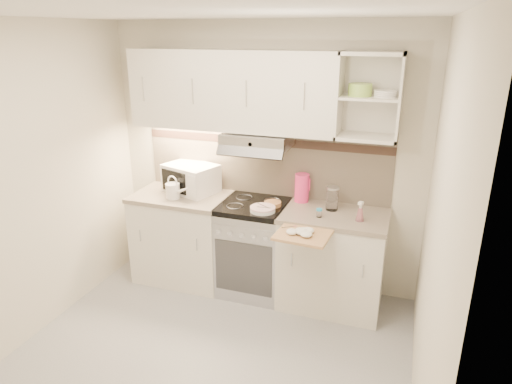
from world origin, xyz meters
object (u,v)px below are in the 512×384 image
plate_stack (263,209)px  spray_bottle (360,213)px  electric_range (254,247)px  pink_pitcher (302,188)px  glass_jar (332,198)px  microwave (191,178)px  watering_can (174,190)px  cutting_board (303,234)px

plate_stack → spray_bottle: bearing=4.4°
electric_range → spray_bottle: size_ratio=4.88×
plate_stack → electric_range: bearing=131.1°
pink_pitcher → glass_jar: pink_pitcher is taller
plate_stack → pink_pitcher: size_ratio=0.85×
microwave → pink_pitcher: 1.10m
microwave → glass_jar: 1.40m
plate_stack → microwave: bearing=161.8°
pink_pitcher → spray_bottle: pink_pitcher is taller
plate_stack → pink_pitcher: pink_pitcher is taller
watering_can → plate_stack: watering_can is taller
microwave → spray_bottle: bearing=11.0°
plate_stack → spray_bottle: spray_bottle is taller
glass_jar → spray_bottle: size_ratio=1.16×
spray_bottle → pink_pitcher: bearing=168.3°
spray_bottle → cutting_board: spray_bottle is taller
watering_can → pink_pitcher: (1.16, 0.32, 0.05)m
electric_range → watering_can: bearing=-171.4°
electric_range → watering_can: watering_can is taller
plate_stack → cutting_board: size_ratio=0.54×
watering_can → pink_pitcher: 1.21m
watering_can → pink_pitcher: size_ratio=0.99×
electric_range → glass_jar: 0.90m
microwave → spray_bottle: 1.68m
spray_bottle → electric_range: bearing=-170.0°
watering_can → plate_stack: size_ratio=1.16×
cutting_board → watering_can: bearing=170.1°
pink_pitcher → glass_jar: bearing=-40.8°
plate_stack → pink_pitcher: 0.46m
watering_can → spray_bottle: bearing=14.2°
electric_range → watering_can: 0.94m
electric_range → plate_stack: 0.51m
microwave → watering_can: bearing=-88.6°
spray_bottle → microwave: bearing=-171.6°
plate_stack → spray_bottle: size_ratio=1.22×
electric_range → glass_jar: bearing=6.3°
microwave → glass_jar: size_ratio=2.66×
glass_jar → cutting_board: size_ratio=0.51×
spray_bottle → cutting_board: size_ratio=0.44×
plate_stack → pink_pitcher: (0.26, 0.36, 0.11)m
electric_range → cutting_board: 0.84m
electric_range → spray_bottle: 1.11m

